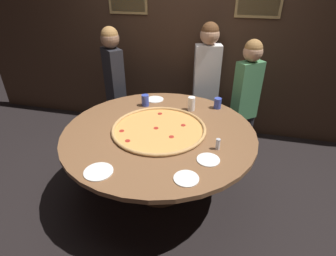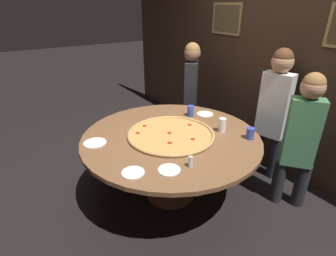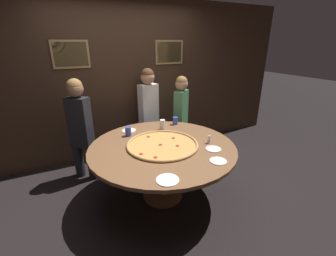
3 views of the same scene
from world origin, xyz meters
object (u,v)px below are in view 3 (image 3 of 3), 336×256
Objects in this scene: condiment_shaker at (209,139)px; drink_cup_near_right at (128,131)px; drink_cup_front_edge at (175,121)px; drink_cup_far_left at (162,125)px; white_plate_near_front at (168,180)px; diner_centre_back at (149,108)px; dining_table at (163,154)px; diner_side_left at (181,112)px; white_plate_far_back at (129,130)px; diner_far_left at (80,125)px; white_plate_beside_cup at (213,149)px; white_plate_right_side at (218,161)px; giant_pizza at (162,145)px.

drink_cup_near_right is at bearing 141.78° from condiment_shaker.
drink_cup_near_right is 0.78m from drink_cup_front_edge.
drink_cup_front_edge is 0.78× the size of drink_cup_far_left.
white_plate_near_front is at bearing -120.20° from drink_cup_front_edge.
diner_centre_back reaches higher than drink_cup_front_edge.
diner_side_left is (0.79, 0.96, 0.17)m from dining_table.
white_plate_far_back is (0.03, 1.34, 0.00)m from white_plate_near_front.
dining_table is 1.20× the size of diner_far_left.
drink_cup_far_left is at bearing 116.33° from condiment_shaker.
drink_cup_front_edge is at bearing 59.80° from white_plate_near_front.
dining_table is 9.86× the size of white_plate_beside_cup.
condiment_shaker is (0.07, -0.78, -0.01)m from drink_cup_front_edge.
diner_side_left is at bearing 140.07° from diner_centre_back.
condiment_shaker reaches higher than white_plate_right_side.
drink_cup_far_left is 0.88m from white_plate_beside_cup.
dining_table is 1.27× the size of diner_side_left.
diner_centre_back is at bearing 97.43° from white_plate_beside_cup.
giant_pizza is 1.25m from diner_side_left.
white_plate_right_side is 0.12× the size of diner_centre_back.
drink_cup_front_edge is 0.79m from condiment_shaker.
giant_pizza is at bearing -70.80° from white_plate_far_back.
drink_cup_far_left is at bearing -156.63° from drink_cup_front_edge.
condiment_shaker is (0.18, 0.42, 0.05)m from white_plate_right_side.
white_plate_beside_cup is (0.78, -0.83, -0.06)m from drink_cup_near_right.
diner_far_left is (-0.62, 0.27, 0.10)m from white_plate_far_back.
white_plate_near_front is 0.15× the size of diner_side_left.
giant_pizza is 9.03× the size of condiment_shaker.
diner_centre_back is at bearing 92.46° from white_plate_right_side.
drink_cup_far_left is at bearing 1.06° from diner_side_left.
white_plate_right_side reaches higher than dining_table.
diner_side_left is at bearing 17.20° from white_plate_far_back.
diner_far_left reaches higher than diner_side_left.
white_plate_far_back is (-0.72, 0.05, -0.05)m from drink_cup_front_edge.
white_plate_right_side is at bearing 78.93° from diner_centre_back.
white_plate_far_back is 0.68m from diner_far_left.
diner_side_left is at bearing 50.56° from drink_cup_front_edge.
drink_cup_near_right is 0.08× the size of diner_centre_back.
drink_cup_far_left is at bearing 65.43° from dining_table.
diner_far_left reaches higher than white_plate_right_side.
diner_side_left is (0.79, 0.97, 0.04)m from giant_pizza.
white_plate_beside_cup is at bearing -89.43° from drink_cup_front_edge.
condiment_shaker is (0.55, -0.19, 0.16)m from dining_table.
condiment_shaker is (0.78, -0.84, 0.05)m from white_plate_far_back.
white_plate_beside_cup is 1.86× the size of condiment_shaker.
white_plate_right_side is (0.60, -1.26, 0.00)m from white_plate_far_back.
diner_far_left is at bearing 128.51° from white_plate_right_side.
white_plate_right_side is 1.83m from diner_centre_back.
giant_pizza is 4.82× the size of white_plate_right_side.
white_plate_far_back is at bearing -22.06° from diner_side_left.
diner_side_left is (0.50, -0.25, -0.07)m from diner_centre_back.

